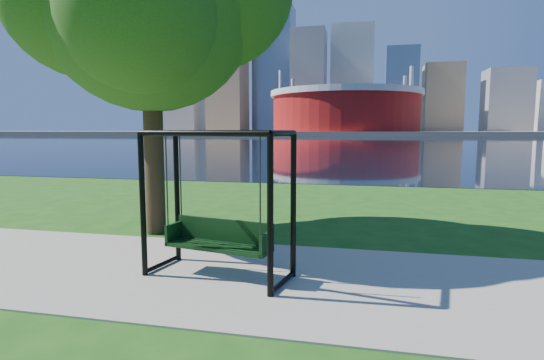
% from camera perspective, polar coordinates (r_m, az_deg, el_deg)
% --- Properties ---
extents(ground, '(900.00, 900.00, 0.00)m').
position_cam_1_polar(ground, '(7.70, -1.33, -11.79)').
color(ground, '#1E5114').
rests_on(ground, ground).
extents(path, '(120.00, 4.00, 0.03)m').
position_cam_1_polar(path, '(7.24, -2.30, -12.89)').
color(path, '#9E937F').
rests_on(path, ground).
extents(river, '(900.00, 180.00, 0.02)m').
position_cam_1_polar(river, '(109.13, 11.60, 5.24)').
color(river, black).
rests_on(river, ground).
extents(far_bank, '(900.00, 228.00, 2.00)m').
position_cam_1_polar(far_bank, '(313.10, 12.23, 6.24)').
color(far_bank, '#937F60').
rests_on(far_bank, ground).
extents(stadium, '(83.00, 83.00, 32.00)m').
position_cam_1_polar(stadium, '(242.66, 9.82, 9.34)').
color(stadium, maroon).
rests_on(stadium, far_bank).
extents(skyline, '(392.00, 66.00, 96.50)m').
position_cam_1_polar(skyline, '(328.25, 11.63, 12.37)').
color(skyline, gray).
rests_on(skyline, far_bank).
extents(swing, '(2.54, 1.47, 2.44)m').
position_cam_1_polar(swing, '(7.04, -7.19, -3.66)').
color(swing, black).
rests_on(swing, ground).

